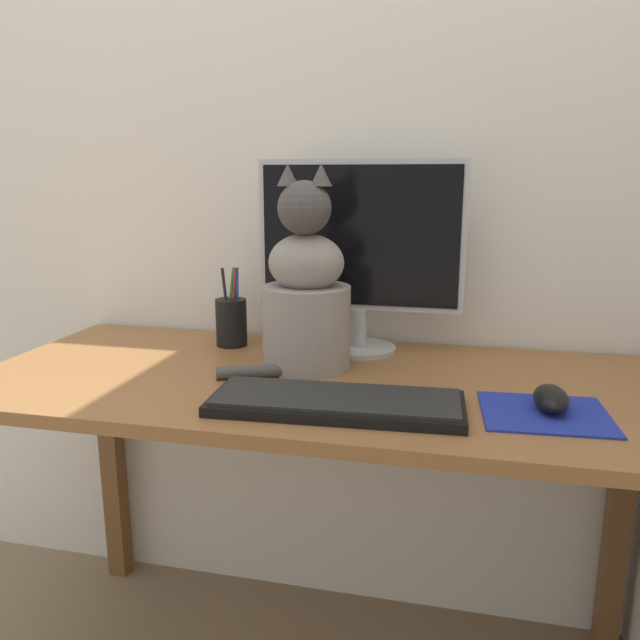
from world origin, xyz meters
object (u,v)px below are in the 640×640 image
Objects in this scene: keyboard at (336,402)px; computer_mouse_right at (551,399)px; monitor at (360,248)px; pen_cup at (231,321)px; cat at (306,295)px.

computer_mouse_right is (0.35, 0.07, 0.01)m from keyboard.
computer_mouse_right is at bearing -38.72° from monitor.
keyboard is at bearing -168.98° from computer_mouse_right.
keyboard is 0.48m from pen_cup.
pen_cup is at bearing 129.59° from keyboard.
cat is at bearing -31.28° from pen_cup.
computer_mouse_right is 0.27× the size of cat.
monitor is 0.19m from cat.
pen_cup is (-0.21, 0.13, -0.10)m from cat.
pen_cup reaches higher than computer_mouse_right.
cat is (-0.46, 0.15, 0.13)m from computer_mouse_right.
pen_cup reaches higher than keyboard.
keyboard is (0.03, -0.37, -0.22)m from monitor.
monitor is at bearing 58.94° from cat.
computer_mouse_right is at bearing -22.53° from pen_cup.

